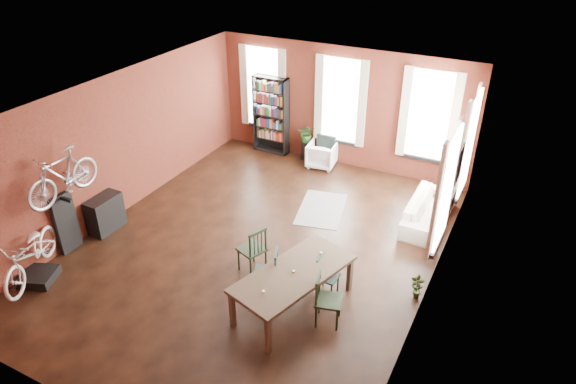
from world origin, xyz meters
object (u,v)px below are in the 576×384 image
Objects in this scene: cream_sofa at (430,207)px; bicycle_floor at (24,234)px; white_armchair at (322,154)px; console_table at (105,214)px; plant_stand at (306,150)px; dining_chair_c at (329,300)px; dining_chair_b at (252,249)px; bike_trainer at (39,277)px; dining_chair_a at (266,272)px; dining_table at (294,290)px; dining_chair_d at (328,276)px; bookshelf at (271,115)px.

bicycle_floor is (-6.09, -5.47, 0.71)m from cream_sofa.
console_table reaches higher than white_armchair.
console_table is 1.56× the size of plant_stand.
white_armchair is at bearing 10.04° from dining_chair_c.
console_table is 5.73m from plant_stand.
dining_chair_b is 1.64× the size of bike_trainer.
dining_chair_c is 1.28× the size of white_armchair.
dining_chair_b is 0.48× the size of cream_sofa.
dining_chair_a is at bearing -3.26° from console_table.
bicycle_floor is at bearing -107.43° from plant_stand.
bicycle_floor is at bearing -47.59° from bike_trainer.
dining_table is at bearing -5.32° from bicycle_floor.
bicycle_floor is (-3.44, -2.19, 0.62)m from dining_chair_b.
bike_trainer is (-2.85, -6.90, -0.28)m from white_armchair.
dining_table is 3.70× the size of bike_trainer.
console_table reaches higher than bike_trainer.
dining_chair_d is (-0.30, 0.67, -0.08)m from dining_chair_c.
dining_chair_d is at bearing 161.83° from cream_sofa.
dining_chair_c reaches higher than dining_chair_a.
dining_chair_c is at bearing 15.75° from bike_trainer.
bicycle_floor is at bearing -144.10° from dining_table.
dining_chair_d reaches higher than dining_table.
bicycle_floor is at bearing 60.64° from white_armchair.
dining_chair_b is at bearing -152.18° from dining_chair_a.
dining_chair_a is at bearing -1.30° from bicycle_floor.
dining_chair_b is 4.12m from bicycle_floor.
dining_chair_b is 5.12m from plant_stand.
cream_sofa is 7.15m from console_table.
dining_chair_c is (0.69, -0.07, 0.09)m from dining_table.
dining_table is at bearing 56.29° from dining_chair_a.
bookshelf is 7.26m from bicycle_floor.
dining_table reaches higher than bike_trainer.
plant_stand is 0.27× the size of bicycle_floor.
dining_chair_a reaches higher than bike_trainer.
bookshelf is at bearing 39.09° from dining_chair_d.
bike_trainer is (-5.06, -2.18, -0.30)m from dining_chair_d.
white_armchair is (-1.81, 5.32, -0.01)m from dining_table.
bike_trainer is (-3.48, -2.15, -0.41)m from dining_chair_b.
console_table is 2.10m from bicycle_floor.
bookshelf is 1.17× the size of bicycle_floor.
dining_chair_c is 1.21× the size of dining_chair_d.
dining_chair_c is at bearing 58.70° from dining_chair_a.
bookshelf is at bearing 138.76° from dining_table.
dining_chair_a is at bearing 150.95° from cream_sofa.
console_table is at bearing -167.55° from dining_table.
dining_chair_c is at bearing -154.99° from dining_chair_d.
dining_table is at bearing 69.50° from dining_chair_c.
dining_chair_d is (0.40, 0.60, 0.01)m from dining_table.
white_armchair is 1.45× the size of plant_stand.
bike_trainer is (-1.18, -7.13, -1.01)m from bookshelf.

